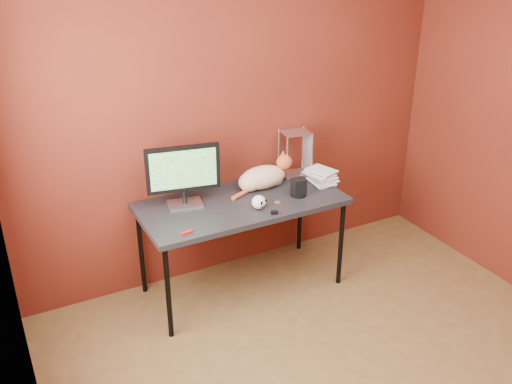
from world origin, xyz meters
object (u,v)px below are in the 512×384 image
monitor (183,173)px  skull_mug (259,202)px  cat (263,177)px  book_stack (315,116)px  speaker (299,188)px  desk (242,207)px

monitor → skull_mug: bearing=-23.0°
cat → monitor: bearing=-179.7°
monitor → cat: size_ratio=0.94×
skull_mug → cat: bearing=34.0°
cat → skull_mug: 0.36m
monitor → book_stack: (1.01, -0.11, 0.30)m
monitor → cat: monitor is taller
cat → speaker: 0.30m
monitor → book_stack: book_stack is taller
desk → monitor: (-0.39, 0.13, 0.30)m
monitor → speaker: (0.81, -0.24, -0.19)m
cat → book_stack: (0.37, -0.11, 0.46)m
speaker → monitor: bearing=168.4°
desk → skull_mug: skull_mug is taller
cat → speaker: (0.17, -0.25, -0.03)m
desk → cat: bearing=28.1°
desk → cat: size_ratio=2.71×
skull_mug → speaker: (0.36, 0.06, 0.01)m
skull_mug → monitor: bearing=123.3°
desk → cat: 0.32m
desk → speaker: speaker is taller
speaker → book_stack: size_ratio=0.12×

